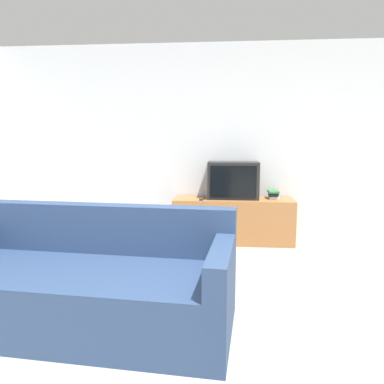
{
  "coord_description": "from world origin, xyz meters",
  "views": [
    {
      "loc": [
        0.06,
        -2.08,
        1.36
      ],
      "look_at": [
        -0.31,
        2.17,
        0.75
      ],
      "focal_mm": 35.0,
      "sensor_mm": 36.0,
      "label": 1
    }
  ],
  "objects": [
    {
      "name": "remote_on_stand",
      "position": [
        -0.23,
        2.65,
        0.59
      ],
      "size": [
        0.06,
        0.19,
        0.02
      ],
      "rotation": [
        0.0,
        0.0,
        -0.08
      ],
      "color": "#2D2D2D",
      "rests_on": "tv_stand"
    },
    {
      "name": "book_stack",
      "position": [
        0.7,
        2.83,
        0.64
      ],
      "size": [
        0.15,
        0.22,
        0.11
      ],
      "color": "silver",
      "rests_on": "tv_stand"
    },
    {
      "name": "tv_stand",
      "position": [
        0.18,
        2.76,
        0.29
      ],
      "size": [
        1.55,
        0.45,
        0.58
      ],
      "color": "#9E6638",
      "rests_on": "ground_plane"
    },
    {
      "name": "wall_back",
      "position": [
        0.0,
        3.03,
        1.3
      ],
      "size": [
        9.0,
        0.06,
        2.6
      ],
      "color": "silver",
      "rests_on": "ground_plane"
    },
    {
      "name": "television",
      "position": [
        0.17,
        2.8,
        0.82
      ],
      "size": [
        0.66,
        0.36,
        0.48
      ],
      "color": "black",
      "rests_on": "tv_stand"
    },
    {
      "name": "ground_plane",
      "position": [
        0.0,
        0.0,
        0.0
      ],
      "size": [
        14.0,
        14.0,
        0.0
      ],
      "primitive_type": "plane",
      "color": "#9E998E"
    },
    {
      "name": "couch",
      "position": [
        -0.94,
        0.47,
        0.28
      ],
      "size": [
        2.2,
        1.1,
        0.83
      ],
      "rotation": [
        0.0,
        0.0,
        -0.08
      ],
      "color": "navy",
      "rests_on": "ground_plane"
    }
  ]
}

